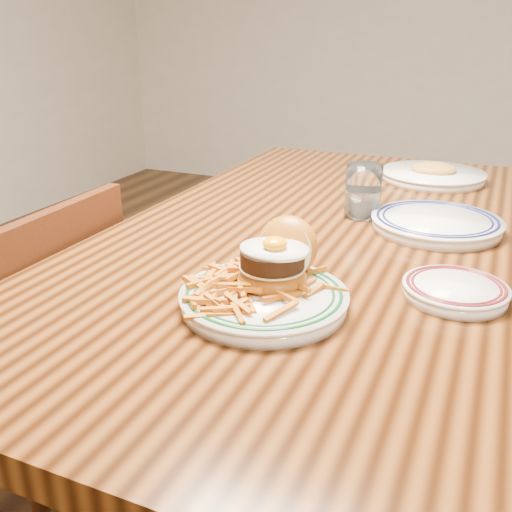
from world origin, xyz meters
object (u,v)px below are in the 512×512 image
at_px(table, 318,267).
at_px(main_plate, 268,283).
at_px(side_plate, 455,289).
at_px(chair_left, 41,362).

xyz_separation_m(table, main_plate, (0.03, -0.37, 0.12)).
height_order(main_plate, side_plate, main_plate).
bearing_deg(side_plate, main_plate, -159.69).
bearing_deg(side_plate, table, 135.57).
bearing_deg(table, chair_left, -152.30).
xyz_separation_m(table, chair_left, (-0.56, -0.29, -0.22)).
distance_m(table, side_plate, 0.40).
distance_m(chair_left, main_plate, 0.69).
xyz_separation_m(table, side_plate, (0.30, -0.23, 0.10)).
relative_size(chair_left, main_plate, 3.04).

